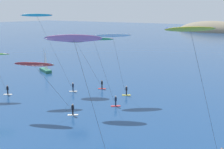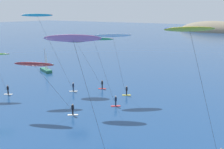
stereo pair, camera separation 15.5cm
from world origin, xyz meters
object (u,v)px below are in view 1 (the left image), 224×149
Objects in this scene: kitesurfer_pink at (77,49)px; kitesurfer_green at (95,43)px; sailboat_near at (45,69)px; kitesurfer_black at (77,43)px; kitesurfer_yellow at (194,42)px; kitesurfer_white at (114,40)px; kitesurfer_red at (37,68)px; kitesurfer_cyan at (40,22)px.

kitesurfer_pink reaches higher than kitesurfer_green.
kitesurfer_black reaches higher than sailboat_near.
kitesurfer_white is at bearing 140.32° from kitesurfer_yellow.
sailboat_near is at bearing 141.30° from kitesurfer_pink.
kitesurfer_pink reaches higher than kitesurfer_red.
kitesurfer_green is (-17.94, 9.40, -2.21)m from kitesurfer_yellow.
kitesurfer_black is 13.80m from kitesurfer_red.
kitesurfer_white is at bearing 115.69° from kitesurfer_pink.
kitesurfer_pink reaches higher than kitesurfer_black.
kitesurfer_cyan is at bearing -43.38° from sailboat_near.
kitesurfer_cyan is at bearing 177.71° from kitesurfer_green.
kitesurfer_pink is at bearing -57.70° from kitesurfer_green.
sailboat_near is 0.41× the size of kitesurfer_cyan.
kitesurfer_black is at bearing -23.40° from sailboat_near.
kitesurfer_cyan is at bearing 144.57° from kitesurfer_pink.
kitesurfer_pink reaches higher than sailboat_near.
kitesurfer_pink is 1.18× the size of kitesurfer_green.
kitesurfer_green is 0.76× the size of kitesurfer_cyan.
kitesurfer_yellow is at bearing -5.51° from kitesurfer_red.
kitesurfer_green is (-9.44, 14.93, -1.51)m from kitesurfer_pink.
kitesurfer_white reaches higher than kitesurfer_green.
kitesurfer_red is at bearing -107.37° from kitesurfer_white.
sailboat_near is 29.94m from kitesurfer_red.
sailboat_near is at bearing 136.62° from kitesurfer_cyan.
kitesurfer_red is at bearing -45.92° from kitesurfer_cyan.
sailboat_near is at bearing 135.69° from kitesurfer_red.
kitesurfer_yellow is 20.38m from kitesurfer_green.
kitesurfer_red is (3.89, -13.08, -2.03)m from kitesurfer_black.
kitesurfer_black is 10.51m from kitesurfer_green.
kitesurfer_black is 0.70× the size of kitesurfer_cyan.
kitesurfer_black is 30.85m from kitesurfer_yellow.
kitesurfer_yellow is 31.76m from kitesurfer_cyan.
kitesurfer_pink is 17.73m from kitesurfer_green.
kitesurfer_cyan is (-3.57, -5.38, 3.92)m from kitesurfer_black.
kitesurfer_green is (8.66, -5.87, 1.10)m from kitesurfer_black.
kitesurfer_yellow is at bearing -18.15° from kitesurfer_cyan.
kitesurfer_pink is at bearing -147.00° from kitesurfer_yellow.
sailboat_near is at bearing 152.58° from kitesurfer_yellow.
kitesurfer_yellow is 24.23m from kitesurfer_white.
kitesurfer_green reaches higher than kitesurfer_black.
kitesurfer_black is at bearing 106.55° from kitesurfer_red.
kitesurfer_white is at bearing 72.63° from kitesurfer_red.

